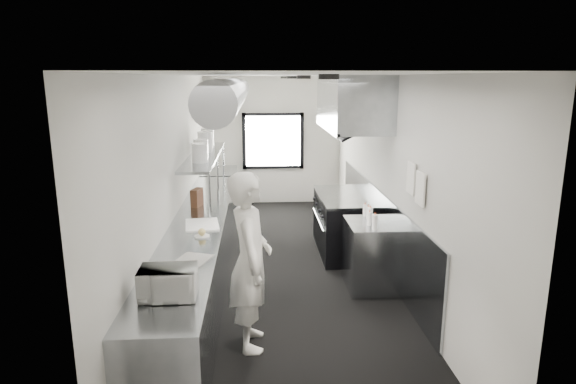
{
  "coord_description": "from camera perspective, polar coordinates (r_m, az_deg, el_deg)",
  "views": [
    {
      "loc": [
        -0.35,
        -6.79,
        2.76
      ],
      "look_at": [
        0.07,
        -0.2,
        1.22
      ],
      "focal_mm": 30.5,
      "sensor_mm": 36.0,
      "label": 1
    }
  ],
  "objects": [
    {
      "name": "floor",
      "position": [
        7.34,
        -0.62,
        -8.93
      ],
      "size": [
        3.0,
        8.0,
        0.01
      ],
      "primitive_type": "cube",
      "color": "black",
      "rests_on": "ground"
    },
    {
      "name": "ceiling",
      "position": [
        6.8,
        -0.68,
        13.49
      ],
      "size": [
        3.0,
        8.0,
        0.01
      ],
      "primitive_type": "cube",
      "color": "white",
      "rests_on": "wall_back"
    },
    {
      "name": "wall_back",
      "position": [
        10.88,
        -1.75,
        5.98
      ],
      "size": [
        3.0,
        0.02,
        2.8
      ],
      "primitive_type": "cube",
      "color": "beige",
      "rests_on": "floor"
    },
    {
      "name": "wall_front",
      "position": [
        3.13,
        3.28,
        -12.67
      ],
      "size": [
        3.0,
        0.02,
        2.8
      ],
      "primitive_type": "cube",
      "color": "beige",
      "rests_on": "floor"
    },
    {
      "name": "wall_left",
      "position": [
        7.02,
        -12.97,
        1.65
      ],
      "size": [
        0.02,
        8.0,
        2.8
      ],
      "primitive_type": "cube",
      "color": "beige",
      "rests_on": "floor"
    },
    {
      "name": "wall_right",
      "position": [
        7.17,
        11.42,
        1.96
      ],
      "size": [
        0.02,
        8.0,
        2.8
      ],
      "primitive_type": "cube",
      "color": "beige",
      "rests_on": "floor"
    },
    {
      "name": "wall_cladding",
      "position": [
        7.65,
        10.41,
        -3.86
      ],
      "size": [
        0.03,
        5.5,
        1.1
      ],
      "primitive_type": "cube",
      "color": "gray",
      "rests_on": "wall_right"
    },
    {
      "name": "hvac_duct",
      "position": [
        7.2,
        -6.52,
        11.4
      ],
      "size": [
        0.4,
        6.4,
        0.4
      ],
      "primitive_type": "cylinder",
      "rotation": [
        1.57,
        0.0,
        0.0
      ],
      "color": "gray",
      "rests_on": "ceiling"
    },
    {
      "name": "service_window",
      "position": [
        10.85,
        -1.75,
        5.95
      ],
      "size": [
        1.36,
        0.05,
        1.25
      ],
      "color": "white",
      "rests_on": "wall_back"
    },
    {
      "name": "exhaust_hood",
      "position": [
        7.64,
        7.43,
        10.28
      ],
      "size": [
        0.81,
        2.2,
        0.88
      ],
      "color": "gray",
      "rests_on": "ceiling"
    },
    {
      "name": "prep_counter",
      "position": [
        6.75,
        -10.27,
        -7.08
      ],
      "size": [
        0.7,
        6.0,
        0.9
      ],
      "primitive_type": "cube",
      "color": "gray",
      "rests_on": "floor"
    },
    {
      "name": "pass_shelf",
      "position": [
        7.93,
        -9.68,
        4.09
      ],
      "size": [
        0.45,
        3.0,
        0.68
      ],
      "color": "gray",
      "rests_on": "prep_counter"
    },
    {
      "name": "range",
      "position": [
        7.96,
        6.61,
        -3.66
      ],
      "size": [
        0.88,
        1.6,
        0.94
      ],
      "color": "black",
      "rests_on": "floor"
    },
    {
      "name": "bottle_station",
      "position": [
        6.69,
        9.67,
        -7.25
      ],
      "size": [
        0.65,
        0.8,
        0.9
      ],
      "primitive_type": "cube",
      "color": "gray",
      "rests_on": "floor"
    },
    {
      "name": "far_work_table",
      "position": [
        10.29,
        -7.98,
        0.05
      ],
      "size": [
        0.7,
        1.2,
        0.9
      ],
      "primitive_type": "cube",
      "color": "gray",
      "rests_on": "floor"
    },
    {
      "name": "notice_sheet_a",
      "position": [
        5.99,
        14.15,
        1.59
      ],
      "size": [
        0.02,
        0.28,
        0.38
      ],
      "primitive_type": "cube",
      "color": "white",
      "rests_on": "wall_right"
    },
    {
      "name": "notice_sheet_b",
      "position": [
        5.68,
        15.18,
        0.39
      ],
      "size": [
        0.02,
        0.28,
        0.38
      ],
      "primitive_type": "cube",
      "color": "white",
      "rests_on": "wall_right"
    },
    {
      "name": "line_cook",
      "position": [
        5.06,
        -4.43,
        -8.04
      ],
      "size": [
        0.48,
        0.7,
        1.87
      ],
      "primitive_type": "imported",
      "rotation": [
        0.0,
        0.0,
        1.62
      ],
      "color": "silver",
      "rests_on": "floor"
    },
    {
      "name": "microwave",
      "position": [
        4.42,
        -13.82,
        -10.24
      ],
      "size": [
        0.46,
        0.35,
        0.27
      ],
      "primitive_type": "imported",
      "rotation": [
        0.0,
        0.0,
        0.02
      ],
      "color": "white",
      "rests_on": "prep_counter"
    },
    {
      "name": "deli_tub_a",
      "position": [
        4.49,
        -15.48,
        -11.13
      ],
      "size": [
        0.15,
        0.15,
        0.1
      ],
      "primitive_type": "cylinder",
      "rotation": [
        0.0,
        0.0,
        -0.09
      ],
      "color": "#ADB4A5",
      "rests_on": "prep_counter"
    },
    {
      "name": "deli_tub_b",
      "position": [
        4.9,
        -14.97,
        -8.95
      ],
      "size": [
        0.18,
        0.18,
        0.11
      ],
      "primitive_type": "cylinder",
      "rotation": [
        0.0,
        0.0,
        0.27
      ],
      "color": "#ADB4A5",
      "rests_on": "prep_counter"
    },
    {
      "name": "newspaper",
      "position": [
        5.25,
        -11.13,
        -7.79
      ],
      "size": [
        0.44,
        0.49,
        0.01
      ],
      "primitive_type": "cube",
      "rotation": [
        0.0,
        0.0,
        -0.34
      ],
      "color": "silver",
      "rests_on": "prep_counter"
    },
    {
      "name": "small_plate",
      "position": [
        5.98,
        -10.0,
        -5.1
      ],
      "size": [
        0.22,
        0.22,
        0.02
      ],
      "primitive_type": "cylinder",
      "rotation": [
        0.0,
        0.0,
        -0.2
      ],
      "color": "silver",
      "rests_on": "prep_counter"
    },
    {
      "name": "pastry",
      "position": [
        5.96,
        -10.02,
        -4.62
      ],
      "size": [
        0.09,
        0.09,
        0.09
      ],
      "primitive_type": "sphere",
      "color": "#D7BF70",
      "rests_on": "small_plate"
    },
    {
      "name": "cutting_board",
      "position": [
        6.43,
        -9.99,
        -3.77
      ],
      "size": [
        0.49,
        0.61,
        0.02
      ],
      "primitive_type": "cube",
      "rotation": [
        0.0,
        0.0,
        0.14
      ],
      "color": "white",
      "rests_on": "prep_counter"
    },
    {
      "name": "knife_block",
      "position": [
        7.37,
        -10.57,
        -0.64
      ],
      "size": [
        0.17,
        0.26,
        0.26
      ],
      "primitive_type": "cube",
      "rotation": [
        0.0,
        0.0,
        -0.3
      ],
      "color": "#4D2A1B",
      "rests_on": "prep_counter"
    },
    {
      "name": "plate_stack_a",
      "position": [
        7.17,
        -10.24,
        4.5
      ],
      "size": [
        0.24,
        0.24,
        0.27
      ],
      "primitive_type": "cylinder",
      "rotation": [
        0.0,
        0.0,
        -0.02
      ],
      "color": "silver",
      "rests_on": "pass_shelf"
    },
    {
      "name": "plate_stack_b",
      "position": [
        7.58,
        -10.1,
        5.01
      ],
      "size": [
        0.27,
        0.27,
        0.29
      ],
      "primitive_type": "cylinder",
      "rotation": [
        0.0,
        0.0,
        0.24
      ],
      "color": "silver",
      "rests_on": "pass_shelf"
    },
    {
      "name": "plate_stack_c",
      "position": [
        8.14,
        -9.64,
        5.78
      ],
      "size": [
        0.32,
        0.32,
        0.34
      ],
      "primitive_type": "cylinder",
      "rotation": [
        0.0,
        0.0,
        0.42
      ],
      "color": "silver",
      "rests_on": "pass_shelf"
    },
    {
      "name": "plate_stack_d",
      "position": [
        8.7,
        -9.35,
        6.23
      ],
      "size": [
        0.25,
        0.25,
        0.33
      ],
      "primitive_type": "cylinder",
      "rotation": [
        0.0,
        0.0,
        0.17
      ],
      "color": "silver",
      "rests_on": "pass_shelf"
    },
    {
      "name": "squeeze_bottle_a",
      "position": [
        6.23,
        10.08,
        -3.49
      ],
      "size": [
        0.07,
        0.07,
        0.2
      ],
      "primitive_type": "cylinder",
      "rotation": [
        0.0,
        0.0,
        -0.02
      ],
      "color": "white",
      "rests_on": "bottle_station"
    },
    {
      "name": "squeeze_bottle_b",
      "position": [
        6.4,
        9.46,
        -3.09
      ],
      "size": [
        0.06,
        0.06,
        0.18
      ],
      "primitive_type": "cylinder",
      "rotation": [
        0.0,
        0.0,
        0.03
      ],
      "color": "white",
      "rests_on": "bottle_station"
    },
    {
      "name": "squeeze_bottle_c",
      "position": [
        6.54,
        9.57,
        -2.65
      ],
      "size": [
        0.09,
        0.09,
        0.2
      ],
      "primitive_type": "cylinder",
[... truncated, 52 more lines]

